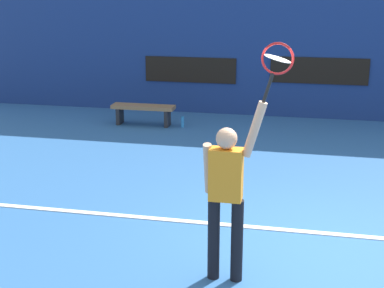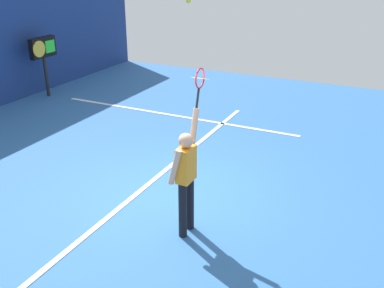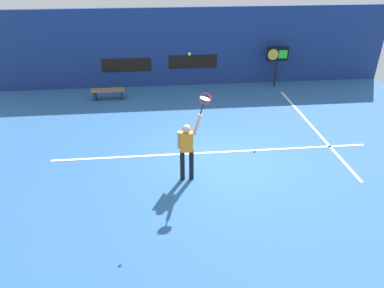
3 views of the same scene
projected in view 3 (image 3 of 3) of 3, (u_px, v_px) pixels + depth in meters
ground_plane at (216, 162)px, 10.86m from camera, size 18.00×18.00×0.00m
back_wall at (193, 47)px, 16.09m from camera, size 18.00×0.20×3.45m
sponsor_banner_center at (193, 62)px, 16.29m from camera, size 2.20×0.03×0.60m
sponsor_banner_portside at (127, 65)px, 16.06m from camera, size 2.20×0.03×0.60m
court_baseline at (213, 152)px, 11.33m from camera, size 10.00×0.10×0.01m
court_sideline at (312, 127)px, 12.94m from camera, size 0.10×7.00×0.01m
tennis_player at (187, 148)px, 9.57m from camera, size 0.64×0.31×1.98m
tennis_racket at (205, 100)px, 8.95m from camera, size 0.39×0.27×0.63m
tennis_ball at (189, 54)px, 8.34m from camera, size 0.07×0.07×0.07m
scoreboard_clock at (278, 56)px, 16.02m from camera, size 0.96×0.20×1.81m
court_bench at (108, 92)px, 15.11m from camera, size 1.40×0.36×0.45m
water_bottle at (130, 96)px, 15.29m from camera, size 0.07×0.07×0.24m
spare_ball at (255, 151)px, 11.36m from camera, size 0.07×0.07×0.07m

